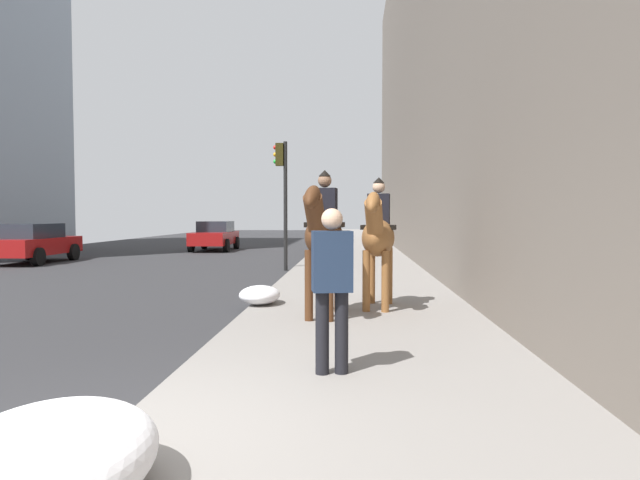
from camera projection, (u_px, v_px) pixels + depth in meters
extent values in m
cube|color=gray|center=(372.00, 459.00, 3.88)|extent=(120.00, 3.98, 0.12)
ellipsoid|color=#4C2B16|center=(324.00, 236.00, 8.97)|extent=(1.56, 0.74, 0.66)
cylinder|color=#4C2B16|center=(329.00, 286.00, 8.53)|extent=(0.13, 0.13, 1.09)
cylinder|color=#4C2B16|center=(309.00, 285.00, 8.59)|extent=(0.13, 0.13, 1.09)
cylinder|color=#4C2B16|center=(338.00, 279.00, 9.42)|extent=(0.13, 0.13, 1.09)
cylinder|color=#4C2B16|center=(319.00, 279.00, 9.48)|extent=(0.13, 0.13, 1.09)
cylinder|color=#4C2B16|center=(315.00, 214.00, 8.20)|extent=(0.66, 0.35, 0.68)
ellipsoid|color=#4C2B16|center=(312.00, 197.00, 7.98)|extent=(0.65, 0.29, 0.49)
cylinder|color=black|center=(331.00, 240.00, 9.68)|extent=(0.29, 0.13, 0.55)
cube|color=black|center=(325.00, 225.00, 9.01)|extent=(0.51, 0.65, 0.08)
cube|color=black|center=(325.00, 205.00, 9.00)|extent=(0.32, 0.41, 0.55)
sphere|color=#8C664C|center=(325.00, 181.00, 8.98)|extent=(0.22, 0.22, 0.22)
cone|color=black|center=(325.00, 173.00, 8.97)|extent=(0.22, 0.22, 0.10)
ellipsoid|color=brown|center=(378.00, 238.00, 9.80)|extent=(1.56, 0.75, 0.66)
cylinder|color=brown|center=(385.00, 281.00, 9.36)|extent=(0.13, 0.13, 1.04)
cylinder|color=brown|center=(366.00, 281.00, 9.42)|extent=(0.13, 0.13, 1.04)
cylinder|color=brown|center=(389.00, 276.00, 10.24)|extent=(0.13, 0.13, 1.04)
cylinder|color=brown|center=(372.00, 275.00, 10.30)|extent=(0.13, 0.13, 1.04)
cylinder|color=brown|center=(374.00, 218.00, 9.03)|extent=(0.66, 0.36, 0.68)
ellipsoid|color=brown|center=(373.00, 202.00, 8.81)|extent=(0.65, 0.30, 0.49)
cylinder|color=black|center=(382.00, 241.00, 10.50)|extent=(0.29, 0.14, 0.55)
cube|color=black|center=(379.00, 227.00, 9.84)|extent=(0.52, 0.65, 0.08)
cube|color=black|center=(379.00, 209.00, 9.83)|extent=(0.33, 0.41, 0.55)
sphere|color=#D8AD8C|center=(379.00, 187.00, 9.81)|extent=(0.22, 0.22, 0.22)
cone|color=black|center=(379.00, 180.00, 9.80)|extent=(0.22, 0.22, 0.10)
cylinder|color=black|center=(322.00, 333.00, 5.72)|extent=(0.14, 0.14, 0.85)
cylinder|color=black|center=(342.00, 332.00, 5.74)|extent=(0.14, 0.14, 0.85)
cube|color=#1E2D47|center=(332.00, 261.00, 5.69)|extent=(0.33, 0.44, 0.62)
sphere|color=#D8AD8C|center=(332.00, 219.00, 5.67)|extent=(0.22, 0.22, 0.22)
cube|color=maroon|center=(34.00, 246.00, 20.36)|extent=(4.02, 1.76, 0.60)
cube|color=#262D38|center=(30.00, 231.00, 20.09)|extent=(2.21, 1.54, 0.52)
cylinder|color=black|center=(30.00, 252.00, 21.65)|extent=(0.64, 0.23, 0.64)
cylinder|color=black|center=(73.00, 252.00, 21.57)|extent=(0.64, 0.23, 0.64)
cylinder|color=black|center=(38.00, 257.00, 19.09)|extent=(0.64, 0.23, 0.64)
cube|color=maroon|center=(215.00, 238.00, 27.50)|extent=(4.25, 1.78, 0.60)
cube|color=#262D38|center=(216.00, 226.00, 27.73)|extent=(2.10, 1.52, 0.52)
cylinder|color=black|center=(226.00, 245.00, 26.19)|extent=(0.65, 0.24, 0.64)
cylinder|color=black|center=(191.00, 245.00, 26.24)|extent=(0.65, 0.24, 0.64)
cylinder|color=black|center=(236.00, 243.00, 28.79)|extent=(0.65, 0.24, 0.64)
cylinder|color=black|center=(204.00, 243.00, 28.84)|extent=(0.65, 0.24, 0.64)
cylinder|color=black|center=(285.00, 206.00, 17.45)|extent=(0.12, 0.12, 4.03)
cube|color=#2D280C|center=(280.00, 155.00, 17.39)|extent=(0.20, 0.24, 0.70)
sphere|color=red|center=(275.00, 147.00, 17.39)|extent=(0.14, 0.14, 0.14)
sphere|color=orange|center=(275.00, 155.00, 17.40)|extent=(0.14, 0.14, 0.14)
sphere|color=green|center=(275.00, 162.00, 17.41)|extent=(0.14, 0.14, 0.14)
ellipsoid|color=white|center=(44.00, 461.00, 3.09)|extent=(1.54, 1.19, 0.53)
ellipsoid|color=white|center=(260.00, 295.00, 10.23)|extent=(0.97, 0.75, 0.34)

